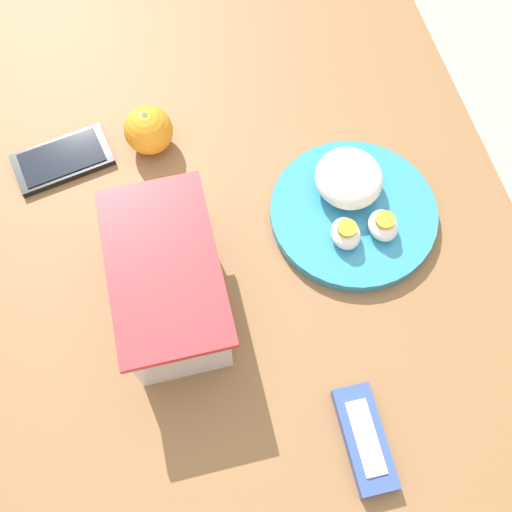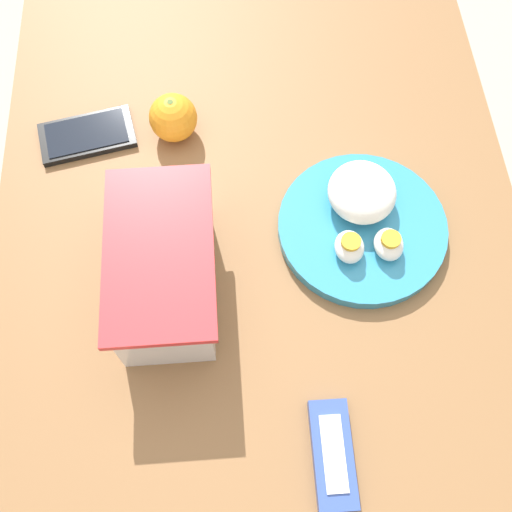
{
  "view_description": "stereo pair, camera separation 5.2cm",
  "coord_description": "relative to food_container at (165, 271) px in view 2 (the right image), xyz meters",
  "views": [
    {
      "loc": [
        -0.35,
        0.08,
        1.45
      ],
      "look_at": [
        -0.03,
        0.01,
        0.76
      ],
      "focal_mm": 42.0,
      "sensor_mm": 36.0,
      "label": 1
    },
    {
      "loc": [
        -0.35,
        0.03,
        1.45
      ],
      "look_at": [
        -0.03,
        0.01,
        0.76
      ],
      "focal_mm": 42.0,
      "sensor_mm": 36.0,
      "label": 2
    }
  ],
  "objects": [
    {
      "name": "cell_phone",
      "position": [
        0.24,
        0.12,
        -0.04
      ],
      "size": [
        0.1,
        0.15,
        0.01
      ],
      "color": "black",
      "rests_on": "table"
    },
    {
      "name": "orange_fruit",
      "position": [
        0.24,
        -0.01,
        -0.01
      ],
      "size": [
        0.07,
        0.07,
        0.07
      ],
      "color": "orange",
      "rests_on": "table"
    },
    {
      "name": "rice_plate",
      "position": [
        0.07,
        -0.26,
        -0.03
      ],
      "size": [
        0.22,
        0.22,
        0.07
      ],
      "color": "teal",
      "rests_on": "table"
    },
    {
      "name": "food_container",
      "position": [
        0.0,
        0.0,
        0.0
      ],
      "size": [
        0.22,
        0.13,
        0.11
      ],
      "color": "white",
      "rests_on": "table"
    },
    {
      "name": "table",
      "position": [
        0.05,
        -0.12,
        -0.15
      ],
      "size": [
        1.12,
        0.72,
        0.73
      ],
      "color": "brown",
      "rests_on": "ground_plane"
    },
    {
      "name": "candy_bar",
      "position": [
        -0.22,
        -0.18,
        -0.04
      ],
      "size": [
        0.12,
        0.05,
        0.02
      ],
      "color": "#334C9E",
      "rests_on": "table"
    },
    {
      "name": "ground_plane",
      "position": [
        0.05,
        -0.12,
        -0.78
      ],
      "size": [
        10.0,
        10.0,
        0.0
      ],
      "primitive_type": "plane",
      "color": "#B2A899"
    }
  ]
}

